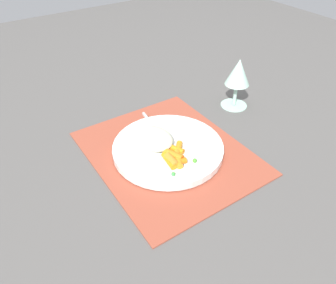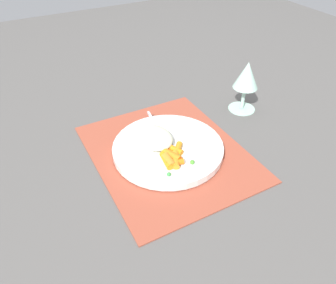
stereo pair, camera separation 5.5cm
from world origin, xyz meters
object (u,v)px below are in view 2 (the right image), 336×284
(plate, at_px, (168,148))
(rice_mound, at_px, (155,138))
(carrot_portion, at_px, (172,157))
(fork, at_px, (163,136))
(wine_glass, at_px, (246,78))

(plate, bearing_deg, rice_mound, -136.93)
(carrot_portion, height_order, fork, carrot_portion)
(rice_mound, xyz_separation_m, wine_glass, (-0.05, 0.30, 0.06))
(rice_mound, xyz_separation_m, fork, (-0.01, 0.03, -0.01))
(fork, height_order, wine_glass, wine_glass)
(carrot_portion, relative_size, fork, 0.46)
(fork, bearing_deg, wine_glass, 98.26)
(plate, distance_m, fork, 0.04)
(plate, xyz_separation_m, fork, (-0.03, 0.00, 0.01))
(fork, bearing_deg, plate, -7.30)
(rice_mound, height_order, carrot_portion, rice_mound)
(rice_mound, distance_m, carrot_portion, 0.07)
(carrot_portion, bearing_deg, wine_glass, 112.45)
(plate, bearing_deg, fork, 172.70)
(rice_mound, bearing_deg, wine_glass, 99.50)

